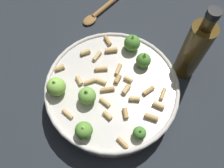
% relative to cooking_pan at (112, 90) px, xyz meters
% --- Properties ---
extents(ground_plane, '(2.40, 2.40, 0.00)m').
position_rel_cooking_pan_xyz_m(ground_plane, '(-0.00, -0.00, -0.04)').
color(ground_plane, '#23282D').
extents(cooking_pan, '(0.34, 0.34, 0.12)m').
position_rel_cooking_pan_xyz_m(cooking_pan, '(0.00, 0.00, 0.00)').
color(cooking_pan, beige).
rests_on(cooking_pan, ground).
extents(olive_oil_bottle, '(0.06, 0.06, 0.23)m').
position_rel_cooking_pan_xyz_m(olive_oil_bottle, '(-0.17, -0.15, 0.06)').
color(olive_oil_bottle, '#4C3814').
rests_on(olive_oil_bottle, ground).
extents(wooden_spoon, '(0.12, 0.24, 0.02)m').
position_rel_cooking_pan_xyz_m(wooden_spoon, '(0.13, -0.31, -0.03)').
color(wooden_spoon, olive).
rests_on(wooden_spoon, ground).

